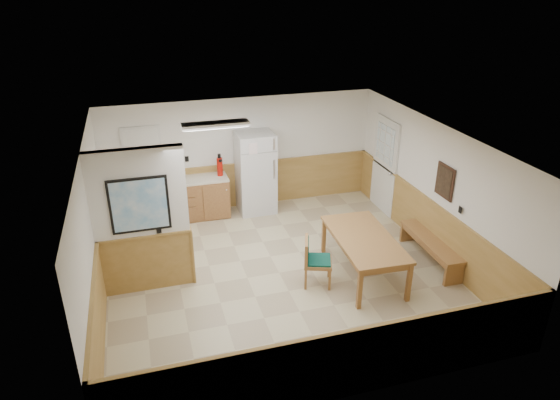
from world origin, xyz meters
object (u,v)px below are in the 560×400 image
object	(u,v)px
dining_chair	(313,258)
dining_bench	(431,244)
dining_table	(364,242)
fire_extinguisher	(220,166)
refrigerator	(256,173)
soap_bottle	(140,181)

from	to	relation	value
dining_chair	dining_bench	bearing A→B (deg)	21.28
dining_table	fire_extinguisher	size ratio (longest dim) A/B	4.06
refrigerator	dining_table	size ratio (longest dim) A/B	0.91
dining_chair	fire_extinguisher	size ratio (longest dim) A/B	1.74
fire_extinguisher	dining_bench	bearing A→B (deg)	-30.66
dining_table	dining_chair	xyz separation A→B (m)	(-0.94, 0.00, -0.17)
fire_extinguisher	soap_bottle	bearing A→B (deg)	-165.25
refrigerator	fire_extinguisher	xyz separation A→B (m)	(-0.77, 0.08, 0.21)
refrigerator	dining_table	xyz separation A→B (m)	(1.17, -3.09, -0.24)
refrigerator	fire_extinguisher	world-z (taller)	refrigerator
dining_bench	dining_chair	size ratio (longest dim) A/B	2.02
dining_bench	dining_chair	xyz separation A→B (m)	(-2.34, -0.07, 0.15)
dining_table	fire_extinguisher	distance (m)	3.75
dining_bench	soap_bottle	distance (m)	5.90
dining_chair	refrigerator	bearing A→B (deg)	113.93
dining_chair	soap_bottle	xyz separation A→B (m)	(-2.68, 3.10, 0.51)
dining_bench	refrigerator	bearing A→B (deg)	132.01
fire_extinguisher	soap_bottle	distance (m)	1.68
dining_table	soap_bottle	xyz separation A→B (m)	(-3.62, 3.10, 0.34)
fire_extinguisher	soap_bottle	xyz separation A→B (m)	(-1.68, -0.07, -0.11)
fire_extinguisher	dining_chair	bearing A→B (deg)	-60.22
fire_extinguisher	refrigerator	bearing A→B (deg)	6.03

